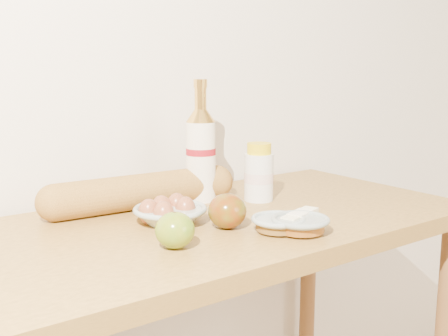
{
  "coord_description": "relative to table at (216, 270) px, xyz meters",
  "views": [
    {
      "loc": [
        -0.71,
        0.18,
        1.25
      ],
      "look_at": [
        0.0,
        1.15,
        1.02
      ],
      "focal_mm": 45.0,
      "sensor_mm": 36.0,
      "label": 1
    }
  ],
  "objects": [
    {
      "name": "egg_bowl",
      "position": [
        -0.11,
        0.03,
        0.15
      ],
      "size": [
        0.19,
        0.19,
        0.06
      ],
      "rotation": [
        0.0,
        0.0,
        0.15
      ],
      "color": "#99A7A1",
      "rests_on": "table"
    },
    {
      "name": "baguette",
      "position": [
        -0.09,
        0.18,
        0.17
      ],
      "size": [
        0.51,
        0.12,
        0.08
      ],
      "rotation": [
        0.0,
        0.0,
        -0.06
      ],
      "color": "#AB7B34",
      "rests_on": "table"
    },
    {
      "name": "syrup_bowl",
      "position": [
        0.07,
        -0.2,
        0.14
      ],
      "size": [
        0.15,
        0.15,
        0.03
      ],
      "rotation": [
        0.0,
        0.0,
        -0.29
      ],
      "color": "gray",
      "rests_on": "table"
    },
    {
      "name": "butter_stick",
      "position": [
        0.1,
        -0.16,
        0.14
      ],
      "size": [
        0.12,
        0.07,
        0.03
      ],
      "rotation": [
        0.0,
        0.0,
        0.34
      ],
      "color": "#FFF4C5",
      "rests_on": "table"
    },
    {
      "name": "apple_redgreen_right",
      "position": [
        -0.03,
        -0.08,
        0.16
      ],
      "size": [
        0.11,
        0.11,
        0.08
      ],
      "rotation": [
        0.0,
        0.0,
        0.37
      ],
      "color": "maroon",
      "rests_on": "table"
    },
    {
      "name": "bourbon_bottle",
      "position": [
        0.07,
        0.16,
        0.25
      ],
      "size": [
        0.08,
        0.08,
        0.31
      ],
      "rotation": [
        0.0,
        0.0,
        -0.13
      ],
      "color": "#F3E6CE",
      "rests_on": "table"
    },
    {
      "name": "back_wall",
      "position": [
        0.0,
        0.33,
        0.52
      ],
      "size": [
        3.5,
        0.02,
        2.6
      ],
      "primitive_type": "cube",
      "color": "silver",
      "rests_on": "ground"
    },
    {
      "name": "cream_bottle",
      "position": [
        0.19,
        0.07,
        0.19
      ],
      "size": [
        0.08,
        0.08,
        0.15
      ],
      "rotation": [
        0.0,
        0.0,
        -0.06
      ],
      "color": "silver",
      "rests_on": "table"
    },
    {
      "name": "table",
      "position": [
        0.0,
        0.0,
        0.0
      ],
      "size": [
        1.2,
        0.6,
        0.9
      ],
      "color": "#AD8037",
      "rests_on": "ground"
    },
    {
      "name": "sugar_bowl",
      "position": [
        0.04,
        -0.16,
        0.14
      ],
      "size": [
        0.15,
        0.15,
        0.03
      ],
      "rotation": [
        0.0,
        0.0,
        0.37
      ],
      "color": "#94A29E",
      "rests_on": "table"
    },
    {
      "name": "apple_yellowgreen",
      "position": [
        -0.18,
        -0.12,
        0.16
      ],
      "size": [
        0.09,
        0.09,
        0.07
      ],
      "rotation": [
        0.0,
        0.0,
        0.23
      ],
      "color": "olive",
      "rests_on": "table"
    }
  ]
}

